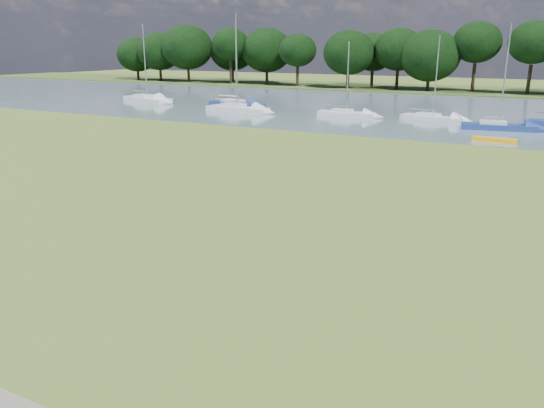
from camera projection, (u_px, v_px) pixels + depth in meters
The scene contains 10 objects.
ground at pixel (297, 226), 21.06m from camera, with size 220.00×220.00×0.00m, color olive.
river at pixel (465, 113), 56.60m from camera, with size 220.00×40.00×0.10m, color slate.
far_bank at pixel (496, 92), 81.99m from camera, with size 220.00×20.00×0.40m, color #4C6626.
kayak at pixel (494, 140), 39.17m from camera, with size 3.12×0.73×0.31m, color #FFB40F.
sailboat_0 at pixel (236, 103), 61.50m from camera, with size 7.34×3.09×9.46m.
sailboat_2 at pixel (346, 112), 53.11m from camera, with size 5.72×1.72×7.25m.
sailboat_3 at pixel (147, 98), 67.29m from camera, with size 7.99×4.06×9.48m.
sailboat_4 at pixel (432, 116), 50.45m from camera, with size 6.33×3.04×7.74m.
sailboat_7 at pixel (237, 107), 56.98m from camera, with size 7.27×2.52×10.07m.
sailboat_8 at pixel (498, 124), 44.78m from camera, with size 6.27×2.70×8.56m.
Camera 1 is at (8.46, -18.07, 6.87)m, focal length 35.00 mm.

